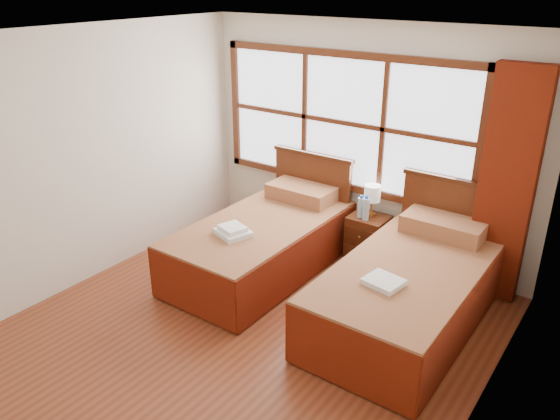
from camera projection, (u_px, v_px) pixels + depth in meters
The scene contains 15 objects.
floor at pixel (237, 340), 4.90m from camera, with size 4.50×4.50×0.00m, color brown.
ceiling at pixel (226, 38), 3.87m from camera, with size 4.50×4.50×0.00m, color white.
wall_back at pixel (363, 142), 6.06m from camera, with size 4.00×4.00×0.00m, color silver.
wall_left at pixel (79, 161), 5.46m from camera, with size 4.50×4.50×0.00m, color silver.
wall_right at pixel (483, 282), 3.31m from camera, with size 4.50×4.50×0.00m, color silver.
window at pixel (343, 122), 6.09m from camera, with size 3.16×0.06×1.56m.
curtain at pixel (507, 187), 5.15m from camera, with size 0.50×0.16×2.30m, color maroon.
bed_left at pixel (265, 241), 5.97m from camera, with size 1.13×2.19×1.10m.
bed_right at pixel (411, 287), 5.06m from camera, with size 1.17×2.27×1.14m.
nightstand at pixel (367, 239), 6.14m from camera, with size 0.41×0.41×0.55m.
towels_left at pixel (233, 231), 5.51m from camera, with size 0.41×0.38×0.10m.
towels_right at pixel (384, 282), 4.60m from camera, with size 0.34×0.31×0.05m.
lamp at pixel (372, 194), 5.98m from camera, with size 0.18×0.18×0.35m.
bottle_near at pixel (361, 207), 5.98m from camera, with size 0.07×0.07×0.26m.
bottle_far at pixel (366, 209), 5.91m from camera, with size 0.07×0.07×0.28m.
Camera 1 is at (2.67, -3.05, 3.02)m, focal length 35.00 mm.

